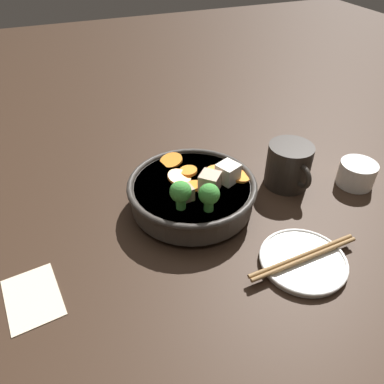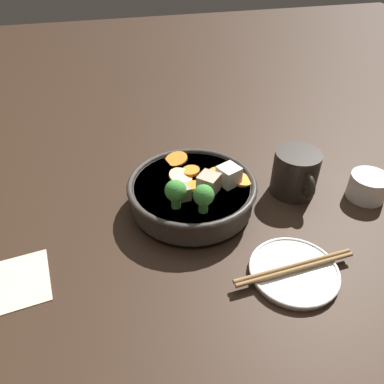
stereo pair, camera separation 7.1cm
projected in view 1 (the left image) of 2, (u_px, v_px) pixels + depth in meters
The scene contains 7 objects.
ground_plane at pixel (192, 207), 0.73m from camera, with size 3.00×3.00×0.00m, color black.
stirfry_bowl at pixel (193, 191), 0.70m from camera, with size 0.24×0.24×0.11m.
side_saucer at pixel (303, 261), 0.61m from camera, with size 0.14×0.14×0.01m.
tea_cup at pixel (357, 174), 0.77m from camera, with size 0.07×0.07×0.05m.
dark_mug at pixel (290, 167), 0.76m from camera, with size 0.12×0.09×0.09m.
napkin at pixel (33, 297), 0.56m from camera, with size 0.12×0.09×0.00m.
chopsticks_pair at pixel (304, 257), 0.61m from camera, with size 0.03×0.21×0.01m.
Camera 1 is at (0.52, -0.20, 0.47)m, focal length 35.00 mm.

